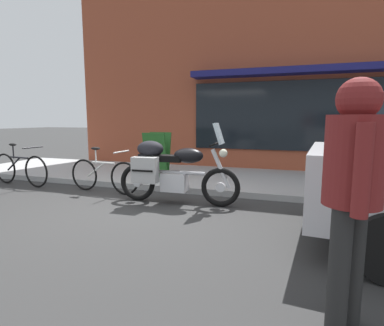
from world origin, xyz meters
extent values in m
plane|color=#303030|center=(0.00, 0.00, 0.00)|extent=(80.00, 80.00, 0.00)
torus|color=black|center=(1.34, 0.50, 0.33)|extent=(0.67, 0.13, 0.67)
cylinder|color=silver|center=(1.34, 0.50, 0.33)|extent=(0.16, 0.07, 0.16)
torus|color=black|center=(-0.18, 0.42, 0.33)|extent=(0.67, 0.13, 0.67)
cylinder|color=silver|center=(-0.18, 0.42, 0.33)|extent=(0.16, 0.07, 0.16)
cube|color=silver|center=(0.53, 0.46, 0.38)|extent=(0.46, 0.32, 0.32)
cylinder|color=silver|center=(0.58, 0.46, 0.55)|extent=(0.99, 0.11, 0.06)
ellipsoid|color=black|center=(0.78, 0.47, 0.85)|extent=(0.53, 0.31, 0.26)
cube|color=black|center=(0.36, 0.45, 0.79)|extent=(0.61, 0.27, 0.11)
cube|color=black|center=(0.03, 0.43, 0.77)|extent=(0.29, 0.24, 0.18)
cylinder|color=silver|center=(1.34, 0.50, 0.65)|extent=(0.35, 0.09, 0.67)
cylinder|color=black|center=(1.22, 0.50, 1.05)|extent=(0.07, 0.62, 0.04)
cube|color=silver|center=(1.30, 0.50, 1.23)|extent=(0.17, 0.33, 0.35)
sphere|color=#EAEACC|center=(1.38, 0.51, 0.91)|extent=(0.14, 0.14, 0.14)
cube|color=#A2A2A2|center=(0.09, 0.20, 0.61)|extent=(0.45, 0.22, 0.44)
cube|color=black|center=(0.09, 0.09, 0.61)|extent=(0.37, 0.04, 0.03)
ellipsoid|color=black|center=(0.08, 0.43, 0.95)|extent=(0.50, 0.35, 0.28)
torus|color=black|center=(-0.62, 0.71, 0.33)|extent=(0.65, 0.09, 0.65)
torus|color=black|center=(-1.62, 0.79, 0.33)|extent=(0.65, 0.09, 0.65)
cylinder|color=silver|center=(-1.12, 0.75, 0.61)|extent=(0.55, 0.08, 0.04)
cylinder|color=silver|center=(-1.32, 0.76, 0.45)|extent=(0.43, 0.07, 0.32)
cylinder|color=silver|center=(-1.30, 0.76, 0.73)|extent=(0.03, 0.03, 0.30)
ellipsoid|color=black|center=(-1.30, 0.76, 0.89)|extent=(0.23, 0.12, 0.06)
cylinder|color=silver|center=(-0.67, 0.71, 0.85)|extent=(0.07, 0.48, 0.03)
cylinder|color=black|center=(3.54, 0.50, 0.33)|extent=(0.68, 0.28, 0.66)
cylinder|color=black|center=(2.95, -2.13, 0.45)|extent=(0.14, 0.14, 0.90)
cylinder|color=black|center=(2.84, -2.30, 0.45)|extent=(0.14, 0.14, 0.90)
cylinder|color=maroon|center=(2.89, -2.21, 1.20)|extent=(0.40, 0.40, 0.60)
sphere|color=maroon|center=(2.89, -2.21, 1.60)|extent=(0.28, 0.28, 0.28)
sphere|color=tan|center=(2.95, -2.21, 1.60)|extent=(0.17, 0.17, 0.17)
cylinder|color=maroon|center=(2.88, -1.99, 1.17)|extent=(0.10, 0.10, 0.57)
cylinder|color=maroon|center=(2.90, -2.44, 1.17)|extent=(0.10, 0.10, 0.57)
cube|color=#1E511E|center=(-0.55, 1.95, 0.64)|extent=(0.55, 0.21, 1.04)
cube|color=#1E511E|center=(-0.55, 2.17, 0.64)|extent=(0.55, 0.21, 1.04)
torus|color=black|center=(-2.78, 0.68, 0.35)|extent=(0.69, 0.12, 0.69)
torus|color=black|center=(-3.80, 0.79, 0.35)|extent=(0.69, 0.12, 0.69)
cylinder|color=black|center=(-3.29, 0.74, 0.63)|extent=(0.57, 0.10, 0.04)
cylinder|color=black|center=(-3.49, 0.76, 0.47)|extent=(0.44, 0.09, 0.33)
cylinder|color=black|center=(-3.47, 0.76, 0.75)|extent=(0.03, 0.03, 0.30)
ellipsoid|color=black|center=(-3.47, 0.76, 0.91)|extent=(0.23, 0.12, 0.06)
cylinder|color=black|center=(-2.83, 0.68, 0.87)|extent=(0.08, 0.48, 0.03)
camera|label=1|loc=(2.53, -4.48, 1.47)|focal=29.06mm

